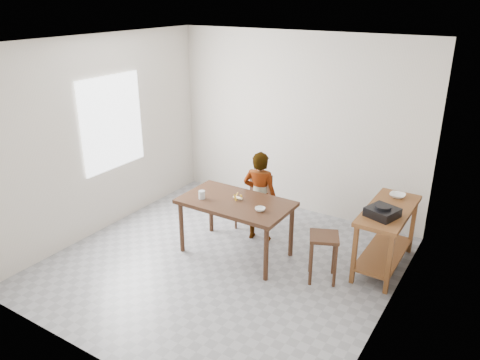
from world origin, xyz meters
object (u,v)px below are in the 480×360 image
Objects in this scene: dining_table at (236,227)px; dining_chair at (253,203)px; child at (260,197)px; prep_counter at (385,238)px; stool at (323,257)px.

dining_table is 1.71× the size of dining_chair.
child is at bearing -31.04° from dining_chair.
dining_table is 1.17× the size of prep_counter.
dining_table is 1.86m from prep_counter.
stool is at bearing -128.81° from prep_counter.
stool is at bearing -15.38° from dining_chair.
child reaches higher than dining_chair.
child reaches higher than prep_counter.
stool is (-0.53, -0.66, -0.11)m from prep_counter.
prep_counter is 1.47× the size of dining_chair.
child is at bearing -173.13° from prep_counter.
child is 1.56× the size of dining_chair.
dining_table is at bearing -178.13° from stool.
child is (0.06, 0.50, 0.26)m from dining_table.
dining_chair is at bearing 179.65° from prep_counter.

